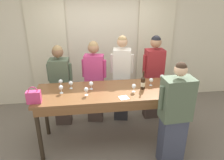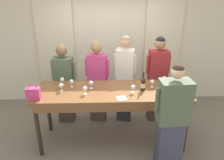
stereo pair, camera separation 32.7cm
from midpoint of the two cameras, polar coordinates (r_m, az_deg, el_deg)
name	(u,v)px [view 2 (the right image)]	position (r m, az deg, el deg)	size (l,w,h in m)	color
ground_plane	(112,140)	(4.25, 2.33, -15.37)	(18.00, 18.00, 0.00)	#70665B
wall_back	(110,44)	(5.17, 1.20, 9.26)	(12.00, 0.06, 2.80)	beige
curtain_panel_left	(56,48)	(5.20, -12.66, 8.15)	(0.84, 0.03, 2.69)	beige
curtain_panel_right	(162,47)	(5.33, 14.79, 8.31)	(0.84, 0.03, 2.69)	beige
tasting_bar	(112,96)	(3.71, 2.59, -4.33)	(2.58, 0.85, 1.03)	brown
wine_bottle	(143,84)	(3.70, 10.63, -1.03)	(0.07, 0.07, 0.33)	black
handbag	(33,93)	(3.52, -17.40, -3.38)	(0.21, 0.11, 0.26)	#C63870
wine_glass_front_left	(61,86)	(3.69, -10.71, -1.49)	(0.07, 0.07, 0.14)	white
wine_glass_front_mid	(62,80)	(3.91, -10.58, 0.02)	(0.07, 0.07, 0.14)	white
wine_glass_front_right	(173,83)	(3.92, 17.99, -0.73)	(0.07, 0.07, 0.14)	white
wine_glass_center_left	(91,83)	(3.72, -2.98, -0.85)	(0.07, 0.07, 0.14)	white
wine_glass_center_mid	(85,89)	(3.52, -4.45, -2.31)	(0.07, 0.07, 0.14)	white
wine_glass_center_right	(72,82)	(3.81, -8.13, -0.47)	(0.07, 0.07, 0.14)	white
wine_glass_back_left	(174,88)	(3.71, 18.44, -2.17)	(0.07, 0.07, 0.14)	white
wine_glass_back_mid	(133,87)	(3.60, 8.13, -1.95)	(0.07, 0.07, 0.14)	white
wine_glass_back_right	(152,82)	(3.86, 12.86, -0.52)	(0.07, 0.07, 0.14)	white
wine_glass_near_host	(164,79)	(4.05, 15.77, 0.33)	(0.07, 0.07, 0.14)	white
napkin	(122,98)	(3.44, 5.25, -4.81)	(0.17, 0.17, 0.00)	white
guest_olive_jacket	(65,84)	(4.45, -10.25, -0.96)	(0.48, 0.31, 1.66)	#473833
guest_pink_top	(97,80)	(4.38, -1.69, -0.15)	(0.48, 0.28, 1.72)	#473833
guest_cream_sweater	(125,79)	(4.40, 5.47, 0.34)	(0.46, 0.30, 1.81)	#28282D
guest_striped_shirt	(157,79)	(4.54, 13.75, 0.30)	(0.48, 0.27, 1.79)	#473833
host_pouring	(172,120)	(3.40, 18.09, -9.88)	(0.56, 0.30, 1.71)	#383D51
potted_plant	(178,92)	(5.58, 18.53, -3.15)	(0.31, 0.31, 0.59)	#4C4C51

